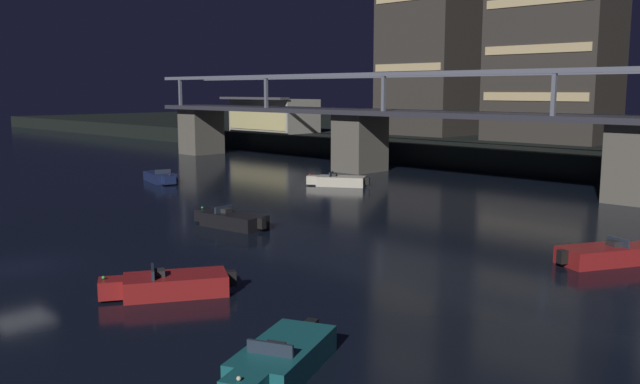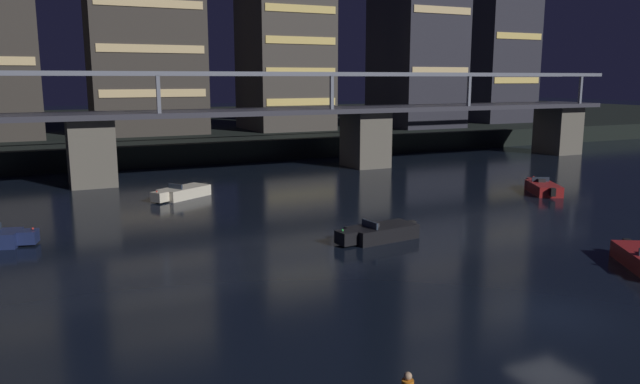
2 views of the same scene
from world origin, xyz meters
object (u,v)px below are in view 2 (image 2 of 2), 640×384
object	(u,v)px
speedboat_near_left	(543,188)
speedboat_mid_center	(379,233)
speedboat_mid_left	(182,193)
tower_east_low	(496,16)
tower_west_tall	(144,27)
tower_central	(284,56)
river_bridge	(241,130)

from	to	relation	value
speedboat_near_left	speedboat_mid_center	xyz separation A→B (m)	(-18.80, -6.86, 0.00)
speedboat_mid_left	speedboat_mid_center	size ratio (longest dim) A/B	0.92
tower_east_low	speedboat_mid_left	distance (m)	65.79
tower_west_tall	tower_east_low	bearing A→B (deg)	-0.15
speedboat_mid_center	tower_central	bearing A→B (deg)	74.09
tower_west_tall	tower_central	bearing A→B (deg)	0.34
tower_central	speedboat_near_left	bearing A→B (deg)	-82.76
tower_central	speedboat_mid_center	distance (m)	50.91
speedboat_mid_left	tower_central	bearing A→B (deg)	56.20
tower_central	tower_east_low	bearing A→B (deg)	-0.40
tower_central	speedboat_mid_left	bearing A→B (deg)	-123.80
tower_central	speedboat_near_left	size ratio (longest dim) A/B	3.91
speedboat_mid_center	tower_west_tall	bearing A→B (deg)	94.90
river_bridge	tower_west_tall	xyz separation A→B (m)	(-4.48, 22.02, 10.52)
tower_central	speedboat_near_left	world-z (taller)	tower_central
tower_central	speedboat_near_left	distance (m)	42.73
speedboat_mid_center	speedboat_near_left	bearing A→B (deg)	20.04
tower_central	speedboat_mid_center	size ratio (longest dim) A/B	3.67
river_bridge	speedboat_near_left	distance (m)	26.56
river_bridge	speedboat_mid_left	distance (m)	12.26
tower_west_tall	speedboat_mid_center	world-z (taller)	tower_west_tall
river_bridge	speedboat_mid_center	distance (m)	25.90
river_bridge	tower_central	xyz separation A→B (m)	(13.22, 22.12, 7.46)
tower_central	speedboat_mid_center	world-z (taller)	tower_central
speedboat_near_left	speedboat_mid_left	bearing A→B (deg)	159.18
tower_west_tall	tower_east_low	world-z (taller)	tower_east_low
tower_east_low	speedboat_near_left	distance (m)	53.22
river_bridge	speedboat_mid_left	size ratio (longest dim) A/B	17.48
tower_west_tall	tower_central	size ratio (longest dim) A/B	1.32
river_bridge	tower_central	distance (m)	26.83
tower_west_tall	tower_east_low	size ratio (longest dim) A/B	0.79
river_bridge	tower_west_tall	size ratio (longest dim) A/B	3.33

